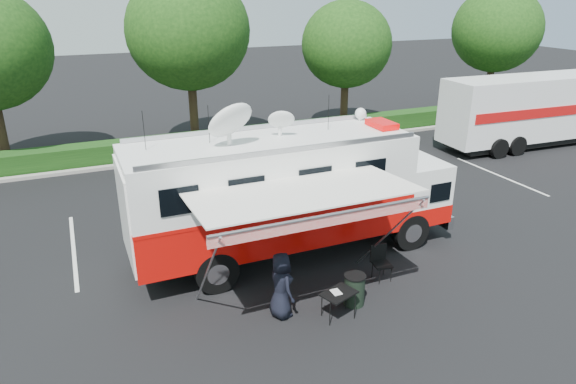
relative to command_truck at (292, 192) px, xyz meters
name	(u,v)px	position (x,y,z in m)	size (l,w,h in m)	color
ground_plane	(294,252)	(0.09, 0.00, -2.09)	(120.00, 120.00, 0.00)	black
back_border	(212,50)	(1.23, 12.90, 2.91)	(60.00, 6.14, 8.87)	#9E998E
stall_lines	(249,219)	(-0.41, 3.00, -2.08)	(24.12, 5.50, 0.01)	silver
command_truck	(292,192)	(0.00, 0.00, 0.00)	(10.16, 2.79, 4.88)	black
awning	(306,198)	(-0.91, -2.90, 1.06)	(5.54, 2.85, 3.35)	white
person	(281,315)	(-1.60, -2.98, -2.09)	(0.87, 0.57, 1.78)	black
folding_table	(339,294)	(-0.30, -3.64, -1.40)	(1.02, 0.86, 0.74)	black
folding_chair	(380,259)	(1.74, -2.40, -1.47)	(0.55, 0.58, 1.04)	black
trash_bin	(354,289)	(0.38, -3.28, -1.65)	(0.59, 0.59, 0.88)	black
semi_trailer	(545,108)	(17.44, 6.10, -0.14)	(12.08, 3.04, 3.69)	silver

